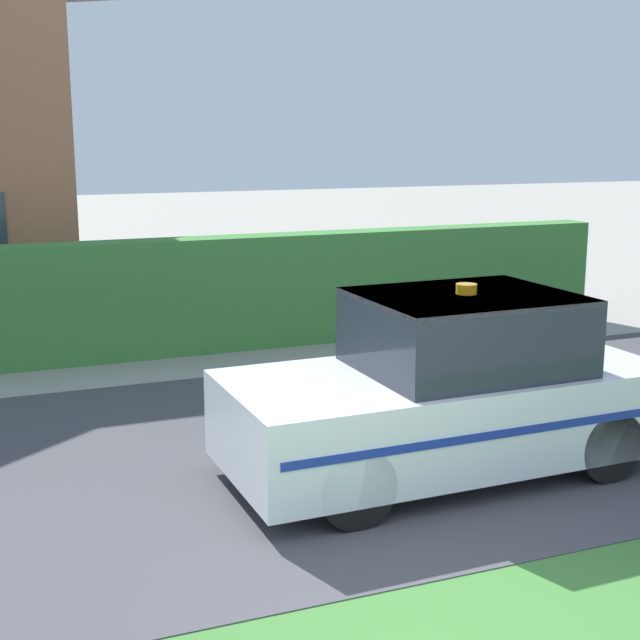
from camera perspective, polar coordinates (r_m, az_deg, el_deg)
name	(u,v)px	position (r m, az deg, el deg)	size (l,w,h in m)	color
road_strip	(261,453)	(8.54, -3.79, -8.50)	(28.00, 5.56, 0.01)	#424247
garden_hedge	(260,291)	(12.57, -3.87, 1.86)	(10.81, 0.52, 1.57)	#3D7F38
police_car	(449,391)	(7.95, 8.25, -4.51)	(3.91, 1.75, 1.69)	black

